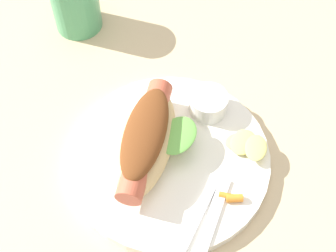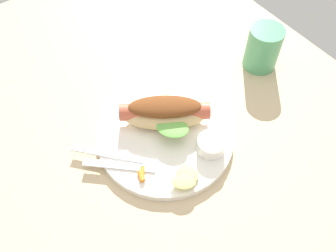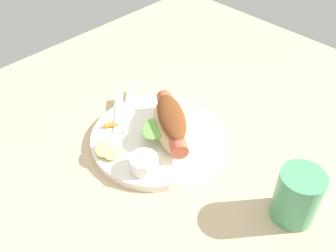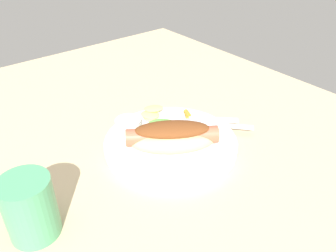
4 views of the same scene
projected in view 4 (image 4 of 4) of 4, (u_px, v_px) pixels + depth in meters
ground_plane at (172, 144)px, 70.37cm from camera, size 120.00×90.00×1.80cm
plate at (171, 143)px, 67.75cm from camera, size 25.96×25.96×1.60cm
hot_dog at (172, 137)px, 63.28cm from camera, size 14.70×17.07×5.69cm
sauce_ramekin at (128, 126)px, 68.99cm from camera, size 5.15×5.15×2.83cm
fork at (213, 124)px, 71.69cm from camera, size 12.68×11.57×0.40cm
knife at (207, 119)px, 73.36cm from camera, size 9.87×10.60×0.36cm
chips_pile at (151, 113)px, 74.57cm from camera, size 5.86×6.62×1.50cm
carrot_garnish at (187, 114)px, 74.74cm from camera, size 2.86×2.35×0.99cm
drinking_cup at (30, 208)px, 48.01cm from camera, size 7.25×7.25×9.66cm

